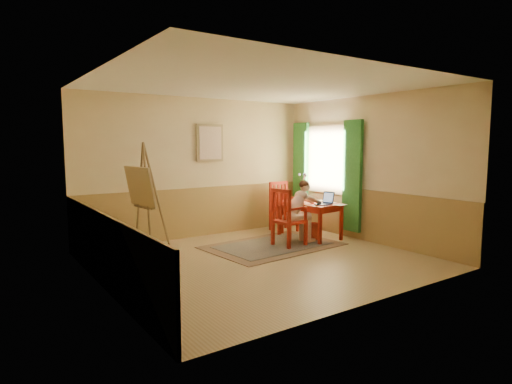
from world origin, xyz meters
TOP-DOWN VIEW (x-y plane):
  - room at (0.00, 0.00)m, footprint 5.04×4.54m
  - wainscot at (0.00, 0.80)m, footprint 5.00×4.50m
  - window at (2.42, 1.10)m, footprint 0.12×2.01m
  - wall_portrait at (0.25, 2.20)m, footprint 0.60×0.05m
  - rug at (0.72, 0.68)m, footprint 2.52×1.78m
  - table at (1.74, 0.82)m, footprint 0.84×1.27m
  - chair_left at (0.93, 0.52)m, footprint 0.54×0.53m
  - chair_back at (1.76, 1.72)m, footprint 0.49×0.51m
  - figure at (1.22, 0.54)m, footprint 0.91×0.43m
  - laptop at (1.81, 0.45)m, footprint 0.44×0.34m
  - papers at (1.92, 0.68)m, footprint 0.68×1.08m
  - vase at (2.00, 1.30)m, footprint 0.19×0.28m
  - wastebasket at (1.69, 0.67)m, footprint 0.36×0.36m
  - easel at (-1.60, 1.06)m, footprint 0.68×0.86m

SIDE VIEW (x-z plane):
  - rug at x=0.72m, z-range 0.00..0.02m
  - wastebasket at x=1.69m, z-range 0.00..0.32m
  - wainscot at x=0.00m, z-range 0.00..1.00m
  - chair_back at x=1.76m, z-range 0.00..1.06m
  - chair_left at x=0.93m, z-range 0.00..1.08m
  - table at x=1.74m, z-range 0.27..0.99m
  - figure at x=1.22m, z-range 0.06..1.26m
  - papers at x=1.92m, z-range 0.72..0.72m
  - laptop at x=1.81m, z-range 0.65..0.88m
  - vase at x=2.00m, z-range 0.70..1.26m
  - easel at x=-1.60m, z-range 0.18..2.09m
  - window at x=2.42m, z-range 0.25..2.45m
  - room at x=0.00m, z-range -0.02..2.82m
  - wall_portrait at x=0.25m, z-range 1.52..2.28m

